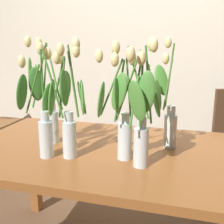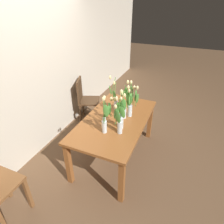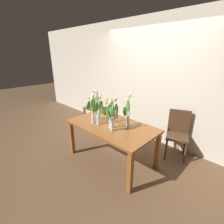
{
  "view_description": "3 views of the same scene",
  "coord_description": "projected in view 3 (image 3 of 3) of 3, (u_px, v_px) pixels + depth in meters",
  "views": [
    {
      "loc": [
        0.35,
        -1.3,
        1.27
      ],
      "look_at": [
        -0.01,
        0.02,
        0.94
      ],
      "focal_mm": 43.32,
      "sensor_mm": 36.0,
      "label": 1
    },
    {
      "loc": [
        -2.26,
        -0.91,
        2.33
      ],
      "look_at": [
        -0.06,
        0.03,
        0.89
      ],
      "focal_mm": 30.87,
      "sensor_mm": 36.0,
      "label": 2
    },
    {
      "loc": [
        1.85,
        -1.93,
        1.96
      ],
      "look_at": [
        0.06,
        -0.05,
        1.01
      ],
      "focal_mm": 26.05,
      "sensor_mm": 36.0,
      "label": 3
    }
  ],
  "objects": [
    {
      "name": "table_lamp",
      "position": [
        93.0,
        96.0,
        4.44
      ],
      "size": [
        0.22,
        0.22,
        0.4
      ],
      "color": "olive",
      "rests_on": "side_table"
    },
    {
      "name": "tulip_vase_1",
      "position": [
        111.0,
        116.0,
        2.71
      ],
      "size": [
        0.27,
        0.2,
        0.57
      ],
      "color": "silver",
      "rests_on": "dining_table"
    },
    {
      "name": "tulip_vase_5",
      "position": [
        111.0,
        118.0,
        2.62
      ],
      "size": [
        0.23,
        0.23,
        0.57
      ],
      "color": "silver",
      "rests_on": "dining_table"
    },
    {
      "name": "tulip_vase_4",
      "position": [
        98.0,
        109.0,
        3.08
      ],
      "size": [
        0.25,
        0.15,
        0.59
      ],
      "color": "silver",
      "rests_on": "dining_table"
    },
    {
      "name": "tulip_vase_0",
      "position": [
        128.0,
        117.0,
        2.78
      ],
      "size": [
        0.15,
        0.15,
        0.58
      ],
      "color": "silver",
      "rests_on": "dining_table"
    },
    {
      "name": "dining_chair",
      "position": [
        178.0,
        131.0,
        3.16
      ],
      "size": [
        0.52,
        0.52,
        0.93
      ],
      "color": "#4C331E",
      "rests_on": "ground"
    },
    {
      "name": "room_wall_rear",
      "position": [
        152.0,
        82.0,
        3.61
      ],
      "size": [
        9.0,
        0.1,
        2.7
      ],
      "primitive_type": "cube",
      "color": "beige",
      "rests_on": "ground"
    },
    {
      "name": "tulip_vase_2",
      "position": [
        93.0,
        112.0,
        2.93
      ],
      "size": [
        0.25,
        0.15,
        0.55
      ],
      "color": "silver",
      "rests_on": "dining_table"
    },
    {
      "name": "side_table",
      "position": [
        94.0,
        111.0,
        4.54
      ],
      "size": [
        0.44,
        0.44,
        0.55
      ],
      "color": "brown",
      "rests_on": "ground"
    },
    {
      "name": "pillar_candle",
      "position": [
        89.0,
        105.0,
        4.54
      ],
      "size": [
        0.06,
        0.06,
        0.07
      ],
      "primitive_type": "cylinder",
      "color": "#B72D23",
      "rests_on": "side_table"
    },
    {
      "name": "tulip_vase_3",
      "position": [
        98.0,
        113.0,
        2.88
      ],
      "size": [
        0.24,
        0.2,
        0.57
      ],
      "color": "silver",
      "rests_on": "dining_table"
    },
    {
      "name": "dining_table",
      "position": [
        112.0,
        129.0,
        2.96
      ],
      "size": [
        1.6,
        0.9,
        0.74
      ],
      "color": "brown",
      "rests_on": "ground"
    },
    {
      "name": "ground_plane",
      "position": [
        112.0,
        159.0,
        3.18
      ],
      "size": [
        18.0,
        18.0,
        0.0
      ],
      "primitive_type": "plane",
      "color": "brown"
    }
  ]
}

